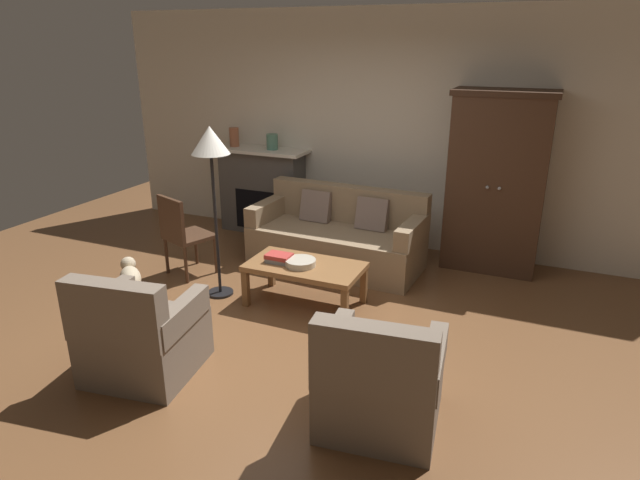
{
  "coord_description": "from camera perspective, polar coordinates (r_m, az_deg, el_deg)",
  "views": [
    {
      "loc": [
        1.95,
        -3.85,
        2.43
      ],
      "look_at": [
        -0.1,
        0.88,
        0.55
      ],
      "focal_mm": 30.79,
      "sensor_mm": 36.0,
      "label": 1
    }
  ],
  "objects": [
    {
      "name": "armchair_near_left",
      "position": [
        4.43,
        -18.14,
        -9.59
      ],
      "size": [
        0.87,
        0.87,
        0.88
      ],
      "color": "#756656",
      "rests_on": "ground"
    },
    {
      "name": "fruit_bowl",
      "position": [
        5.2,
        -2.04,
        -2.35
      ],
      "size": [
        0.29,
        0.29,
        0.06
      ],
      "primitive_type": "cylinder",
      "color": "beige",
      "rests_on": "coffee_table"
    },
    {
      "name": "mantel_vase_jade",
      "position": [
        7.07,
        -4.99,
        10.13
      ],
      "size": [
        0.15,
        0.15,
        0.2
      ],
      "primitive_type": "cylinder",
      "color": "slate",
      "rests_on": "fireplace"
    },
    {
      "name": "coffee_table",
      "position": [
        5.25,
        -1.57,
        -3.08
      ],
      "size": [
        1.1,
        0.6,
        0.42
      ],
      "color": "olive",
      "rests_on": "ground"
    },
    {
      "name": "ground_plane",
      "position": [
        4.95,
        -3.01,
        -9.37
      ],
      "size": [
        9.6,
        9.6,
        0.0
      ],
      "primitive_type": "plane",
      "color": "brown"
    },
    {
      "name": "mantel_vase_terracotta",
      "position": [
        7.35,
        -8.91,
        10.53
      ],
      "size": [
        0.12,
        0.12,
        0.24
      ],
      "primitive_type": "cylinder",
      "color": "#A86042",
      "rests_on": "fireplace"
    },
    {
      "name": "armchair_near_right",
      "position": [
        3.73,
        6.24,
        -14.68
      ],
      "size": [
        0.86,
        0.85,
        0.88
      ],
      "color": "#756656",
      "rests_on": "ground"
    },
    {
      "name": "floor_lamp",
      "position": [
        5.25,
        -11.28,
        9.09
      ],
      "size": [
        0.36,
        0.36,
        1.69
      ],
      "color": "black",
      "rests_on": "ground"
    },
    {
      "name": "couch",
      "position": [
        6.22,
        1.9,
        0.21
      ],
      "size": [
        1.96,
        0.94,
        0.86
      ],
      "color": "#937A5B",
      "rests_on": "ground"
    },
    {
      "name": "armoire",
      "position": [
        6.26,
        17.87,
        5.72
      ],
      "size": [
        1.06,
        0.57,
        1.96
      ],
      "color": "#472D1E",
      "rests_on": "ground"
    },
    {
      "name": "book_stack",
      "position": [
        5.29,
        -4.26,
        -1.87
      ],
      "size": [
        0.25,
        0.18,
        0.08
      ],
      "color": "gray",
      "rests_on": "coffee_table"
    },
    {
      "name": "dog",
      "position": [
        5.68,
        -19.12,
        -3.73
      ],
      "size": [
        0.46,
        0.46,
        0.39
      ],
      "color": "beige",
      "rests_on": "ground"
    },
    {
      "name": "side_chair_wooden",
      "position": [
        6.04,
        -14.18,
        0.91
      ],
      "size": [
        0.57,
        0.57,
        0.9
      ],
      "color": "#472D1E",
      "rests_on": "ground"
    },
    {
      "name": "back_wall",
      "position": [
        6.77,
        6.57,
        11.19
      ],
      "size": [
        7.2,
        0.1,
        2.8
      ],
      "primitive_type": "cube",
      "color": "silver",
      "rests_on": "ground"
    },
    {
      "name": "fireplace",
      "position": [
        7.31,
        -6.02,
        5.22
      ],
      "size": [
        1.26,
        0.48,
        1.12
      ],
      "color": "#4C4947",
      "rests_on": "ground"
    }
  ]
}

